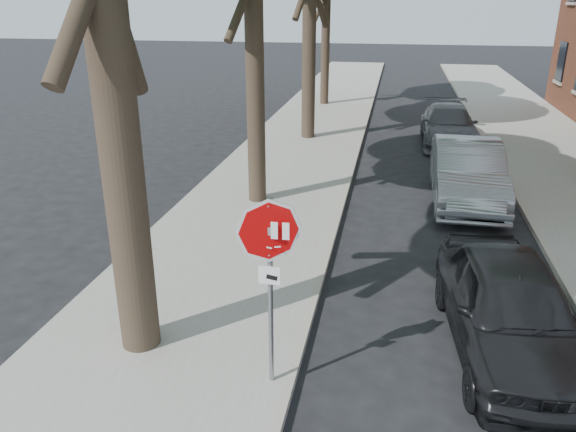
# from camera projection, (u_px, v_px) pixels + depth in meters

# --- Properties ---
(ground) EXTENTS (120.00, 120.00, 0.00)m
(ground) POSITION_uv_depth(u_px,v_px,m) (323.00, 393.00, 7.49)
(ground) COLOR black
(ground) RESTS_ON ground
(sidewalk_left) EXTENTS (4.00, 55.00, 0.12)m
(sidewalk_left) POSITION_uv_depth(u_px,v_px,m) (296.00, 152.00, 18.88)
(sidewalk_left) COLOR gray
(sidewalk_left) RESTS_ON ground
(sidewalk_right) EXTENTS (4.00, 55.00, 0.12)m
(sidewalk_right) POSITION_uv_depth(u_px,v_px,m) (565.00, 165.00, 17.40)
(sidewalk_right) COLOR gray
(sidewalk_right) RESTS_ON ground
(curb_left) EXTENTS (0.12, 55.00, 0.13)m
(curb_left) POSITION_uv_depth(u_px,v_px,m) (357.00, 155.00, 18.52)
(curb_left) COLOR #9E9384
(curb_left) RESTS_ON ground
(curb_right) EXTENTS (0.12, 55.00, 0.13)m
(curb_right) POSITION_uv_depth(u_px,v_px,m) (496.00, 162.00, 17.76)
(curb_right) COLOR #9E9384
(curb_right) RESTS_ON ground
(stop_sign) EXTENTS (0.76, 0.34, 2.61)m
(stop_sign) POSITION_uv_depth(u_px,v_px,m) (270.00, 258.00, 6.88)
(stop_sign) COLOR gray
(stop_sign) RESTS_ON sidewalk_left
(car_a) EXTENTS (2.06, 4.35, 1.44)m
(car_a) POSITION_uv_depth(u_px,v_px,m) (510.00, 308.00, 8.17)
(car_a) COLOR black
(car_a) RESTS_ON ground
(car_b) EXTENTS (1.67, 4.69, 1.54)m
(car_b) POSITION_uv_depth(u_px,v_px,m) (467.00, 172.00, 14.25)
(car_b) COLOR gray
(car_b) RESTS_ON ground
(car_c) EXTENTS (1.86, 4.58, 1.33)m
(car_c) POSITION_uv_depth(u_px,v_px,m) (448.00, 125.00, 19.96)
(car_c) COLOR #434348
(car_c) RESTS_ON ground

